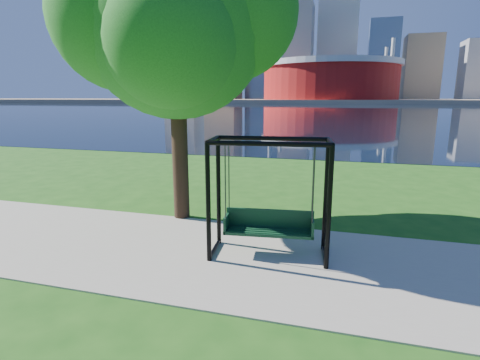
% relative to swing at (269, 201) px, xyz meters
% --- Properties ---
extents(ground, '(900.00, 900.00, 0.00)m').
position_rel_swing_xyz_m(ground, '(-0.42, 0.21, -1.15)').
color(ground, '#1E5114').
rests_on(ground, ground).
extents(path, '(120.00, 4.00, 0.03)m').
position_rel_swing_xyz_m(path, '(-0.42, -0.29, -1.13)').
color(path, '#9E937F').
rests_on(path, ground).
extents(river, '(900.00, 180.00, 0.02)m').
position_rel_swing_xyz_m(river, '(-0.42, 102.21, -1.14)').
color(river, black).
rests_on(river, ground).
extents(far_bank, '(900.00, 228.00, 2.00)m').
position_rel_swing_xyz_m(far_bank, '(-0.42, 306.21, -0.15)').
color(far_bank, '#937F60').
rests_on(far_bank, ground).
extents(stadium, '(83.00, 83.00, 32.00)m').
position_rel_swing_xyz_m(stadium, '(-10.42, 235.21, 13.08)').
color(stadium, maroon).
rests_on(stadium, far_bank).
extents(skyline, '(392.00, 66.00, 96.50)m').
position_rel_swing_xyz_m(skyline, '(-4.68, 319.61, 34.74)').
color(skyline, gray).
rests_on(skyline, far_bank).
extents(swing, '(2.42, 1.27, 2.37)m').
position_rel_swing_xyz_m(swing, '(0.00, 0.00, 0.00)').
color(swing, black).
rests_on(swing, ground).
extents(park_tree, '(5.73, 5.18, 7.12)m').
position_rel_swing_xyz_m(park_tree, '(-2.76, 1.83, 3.80)').
color(park_tree, black).
rests_on(park_tree, ground).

